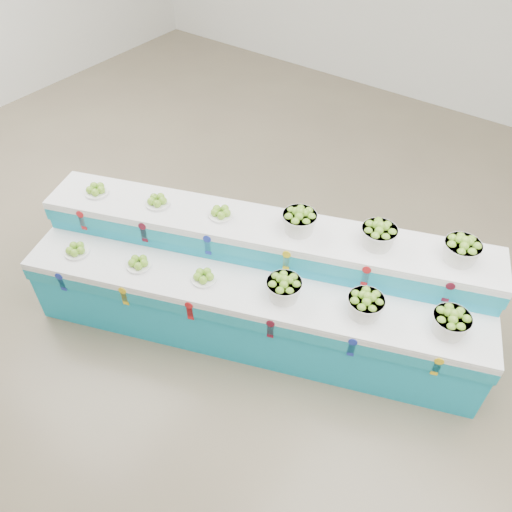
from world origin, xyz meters
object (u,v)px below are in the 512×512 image
basket_lower_left (284,288)px  display_stand (256,285)px  plate_upper_mid (157,200)px  basket_upper_right (462,250)px

basket_lower_left → display_stand: bearing=160.8°
display_stand → basket_lower_left: size_ratio=13.80×
display_stand → basket_lower_left: display_stand is taller
plate_upper_mid → basket_upper_right: size_ratio=0.76×
display_stand → plate_upper_mid: 1.15m
basket_lower_left → basket_upper_right: size_ratio=1.00×
basket_lower_left → basket_upper_right: 1.41m
display_stand → basket_upper_right: size_ratio=13.80×
plate_upper_mid → basket_upper_right: (2.42, 0.88, 0.06)m
plate_upper_mid → basket_lower_left: bearing=-1.1°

